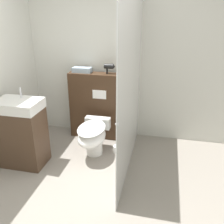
# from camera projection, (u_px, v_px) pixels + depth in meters

# --- Properties ---
(ground_plane) EXTENTS (12.00, 12.00, 0.00)m
(ground_plane) POSITION_uv_depth(u_px,v_px,m) (74.00, 210.00, 2.75)
(ground_plane) COLOR gray
(wall_back) EXTENTS (8.00, 0.06, 2.50)m
(wall_back) POSITION_uv_depth(u_px,v_px,m) (112.00, 62.00, 4.03)
(wall_back) COLOR silver
(wall_back) RESTS_ON ground_plane
(partition_panel) EXTENTS (1.05, 0.23, 1.11)m
(partition_panel) POSITION_uv_depth(u_px,v_px,m) (101.00, 106.00, 4.14)
(partition_panel) COLOR #3D2819
(partition_panel) RESTS_ON ground_plane
(shower_glass) EXTENTS (0.04, 1.85, 2.19)m
(shower_glass) POSITION_uv_depth(u_px,v_px,m) (131.00, 91.00, 3.14)
(shower_glass) COLOR silver
(shower_glass) RESTS_ON ground_plane
(toilet) EXTENTS (0.39, 0.69, 0.50)m
(toilet) POSITION_uv_depth(u_px,v_px,m) (93.00, 136.00, 3.66)
(toilet) COLOR white
(toilet) RESTS_ON ground_plane
(sink_vanity) EXTENTS (0.60, 0.42, 1.09)m
(sink_vanity) POSITION_uv_depth(u_px,v_px,m) (22.00, 133.00, 3.42)
(sink_vanity) COLOR #473323
(sink_vanity) RESTS_ON ground_plane
(hair_drier) EXTENTS (0.18, 0.08, 0.16)m
(hair_drier) POSITION_uv_depth(u_px,v_px,m) (109.00, 67.00, 3.87)
(hair_drier) COLOR black
(hair_drier) RESTS_ON partition_panel
(folded_towel) EXTENTS (0.30, 0.15, 0.08)m
(folded_towel) POSITION_uv_depth(u_px,v_px,m) (82.00, 70.00, 3.98)
(folded_towel) COLOR #8C9EAD
(folded_towel) RESTS_ON partition_panel
(spare_toilet_roll) EXTENTS (0.11, 0.11, 0.12)m
(spare_toilet_roll) POSITION_uv_depth(u_px,v_px,m) (117.00, 149.00, 3.82)
(spare_toilet_roll) COLOR white
(spare_toilet_roll) RESTS_ON ground_plane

